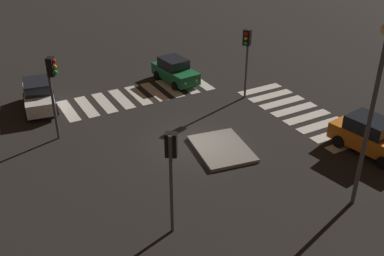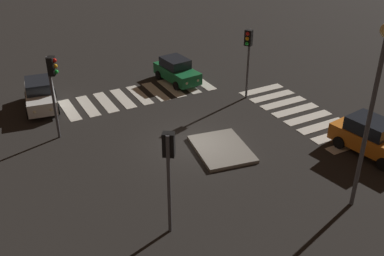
{
  "view_description": "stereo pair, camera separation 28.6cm",
  "coord_description": "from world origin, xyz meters",
  "px_view_note": "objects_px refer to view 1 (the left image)",
  "views": [
    {
      "loc": [
        -17.96,
        10.09,
        12.29
      ],
      "look_at": [
        0.0,
        0.0,
        1.0
      ],
      "focal_mm": 42.42,
      "sensor_mm": 36.0,
      "label": 1
    },
    {
      "loc": [
        -18.1,
        9.84,
        12.29
      ],
      "look_at": [
        0.0,
        0.0,
        1.0
      ],
      "focal_mm": 42.42,
      "sensor_mm": 36.0,
      "label": 2
    }
  ],
  "objects_px": {
    "car_green": "(175,71)",
    "traffic_island": "(222,149)",
    "car_orange": "(371,136)",
    "traffic_light_east": "(247,47)",
    "traffic_light_north": "(52,79)",
    "street_lamp": "(376,89)",
    "traffic_light_west": "(171,159)",
    "car_white": "(39,96)"
  },
  "relations": [
    {
      "from": "car_green",
      "to": "traffic_light_north",
      "type": "height_order",
      "value": "traffic_light_north"
    },
    {
      "from": "traffic_light_west",
      "to": "traffic_light_north",
      "type": "distance_m",
      "value": 9.62
    },
    {
      "from": "traffic_island",
      "to": "traffic_light_north",
      "type": "xyz_separation_m",
      "value": [
        5.31,
        6.91,
        3.39
      ]
    },
    {
      "from": "traffic_light_north",
      "to": "car_orange",
      "type": "bearing_deg",
      "value": 0.67
    },
    {
      "from": "traffic_light_north",
      "to": "traffic_light_west",
      "type": "bearing_deg",
      "value": -43.49
    },
    {
      "from": "traffic_island",
      "to": "car_orange",
      "type": "relative_size",
      "value": 0.88
    },
    {
      "from": "car_white",
      "to": "traffic_light_north",
      "type": "xyz_separation_m",
      "value": [
        -4.31,
        -0.1,
        2.64
      ]
    },
    {
      "from": "traffic_light_west",
      "to": "traffic_light_north",
      "type": "height_order",
      "value": "traffic_light_north"
    },
    {
      "from": "traffic_island",
      "to": "car_green",
      "type": "bearing_deg",
      "value": -12.71
    },
    {
      "from": "traffic_light_west",
      "to": "traffic_light_north",
      "type": "xyz_separation_m",
      "value": [
        9.42,
        1.96,
        0.17
      ]
    },
    {
      "from": "traffic_island",
      "to": "traffic_light_east",
      "type": "height_order",
      "value": "traffic_light_east"
    },
    {
      "from": "car_green",
      "to": "traffic_light_north",
      "type": "xyz_separation_m",
      "value": [
        -3.95,
        9.0,
        2.67
      ]
    },
    {
      "from": "car_green",
      "to": "car_white",
      "type": "bearing_deg",
      "value": -98.07
    },
    {
      "from": "traffic_light_west",
      "to": "traffic_light_east",
      "type": "xyz_separation_m",
      "value": [
        8.82,
        -9.64,
        0.08
      ]
    },
    {
      "from": "car_green",
      "to": "street_lamp",
      "type": "xyz_separation_m",
      "value": [
        -15.7,
        -0.51,
        4.58
      ]
    },
    {
      "from": "traffic_light_north",
      "to": "traffic_light_east",
      "type": "relative_size",
      "value": 1.03
    },
    {
      "from": "car_green",
      "to": "traffic_island",
      "type": "bearing_deg",
      "value": -18.5
    },
    {
      "from": "car_orange",
      "to": "traffic_light_west",
      "type": "height_order",
      "value": "traffic_light_west"
    },
    {
      "from": "car_green",
      "to": "car_orange",
      "type": "height_order",
      "value": "car_orange"
    },
    {
      "from": "car_white",
      "to": "street_lamp",
      "type": "relative_size",
      "value": 0.52
    },
    {
      "from": "traffic_island",
      "to": "car_white",
      "type": "height_order",
      "value": "car_white"
    },
    {
      "from": "traffic_island",
      "to": "street_lamp",
      "type": "height_order",
      "value": "street_lamp"
    },
    {
      "from": "traffic_light_west",
      "to": "street_lamp",
      "type": "xyz_separation_m",
      "value": [
        -2.33,
        -7.54,
        2.07
      ]
    },
    {
      "from": "traffic_island",
      "to": "street_lamp",
      "type": "relative_size",
      "value": 0.49
    },
    {
      "from": "car_orange",
      "to": "car_white",
      "type": "distance_m",
      "value": 19.06
    },
    {
      "from": "traffic_light_east",
      "to": "traffic_island",
      "type": "bearing_deg",
      "value": 14.12
    },
    {
      "from": "car_white",
      "to": "traffic_light_west",
      "type": "bearing_deg",
      "value": 17.55
    },
    {
      "from": "car_orange",
      "to": "car_white",
      "type": "xyz_separation_m",
      "value": [
        13.4,
        13.55,
        -0.05
      ]
    },
    {
      "from": "traffic_island",
      "to": "car_white",
      "type": "bearing_deg",
      "value": 36.09
    },
    {
      "from": "traffic_light_north",
      "to": "car_white",
      "type": "bearing_deg",
      "value": 126.08
    },
    {
      "from": "traffic_light_west",
      "to": "traffic_light_east",
      "type": "height_order",
      "value": "traffic_light_east"
    },
    {
      "from": "street_lamp",
      "to": "car_white",
      "type": "bearing_deg",
      "value": 30.9
    },
    {
      "from": "traffic_island",
      "to": "traffic_light_north",
      "type": "distance_m",
      "value": 9.35
    },
    {
      "from": "traffic_light_west",
      "to": "traffic_light_north",
      "type": "bearing_deg",
      "value": 47.69
    },
    {
      "from": "car_green",
      "to": "car_white",
      "type": "relative_size",
      "value": 0.95
    },
    {
      "from": "street_lamp",
      "to": "traffic_light_east",
      "type": "bearing_deg",
      "value": -10.64
    },
    {
      "from": "traffic_island",
      "to": "car_green",
      "type": "height_order",
      "value": "car_green"
    },
    {
      "from": "car_orange",
      "to": "street_lamp",
      "type": "relative_size",
      "value": 0.55
    },
    {
      "from": "street_lamp",
      "to": "traffic_island",
      "type": "bearing_deg",
      "value": 21.98
    },
    {
      "from": "car_orange",
      "to": "traffic_light_north",
      "type": "height_order",
      "value": "traffic_light_north"
    },
    {
      "from": "traffic_island",
      "to": "traffic_light_north",
      "type": "relative_size",
      "value": 0.84
    },
    {
      "from": "car_orange",
      "to": "street_lamp",
      "type": "xyz_separation_m",
      "value": [
        -2.65,
        3.94,
        4.49
      ]
    }
  ]
}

